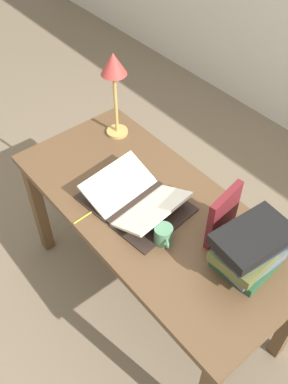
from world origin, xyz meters
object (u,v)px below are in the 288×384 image
(open_book, at_px, (135,200))
(pencil, at_px, (89,214))
(book_standing_upright, at_px, (223,215))
(book_stack_tall, at_px, (250,249))
(coffee_mug, at_px, (163,235))
(reading_lamp, at_px, (114,74))

(open_book, xyz_separation_m, pencil, (-0.08, -0.19, -0.02))
(book_standing_upright, bearing_deg, book_stack_tall, -19.28)
(book_stack_tall, bearing_deg, book_standing_upright, 170.24)
(book_standing_upright, xyz_separation_m, pencil, (-0.44, -0.36, -0.12))
(coffee_mug, bearing_deg, book_stack_tall, 30.53)
(book_stack_tall, xyz_separation_m, reading_lamp, (-0.98, 0.11, 0.25))
(book_stack_tall, bearing_deg, open_book, -165.80)
(open_book, xyz_separation_m, reading_lamp, (-0.45, 0.24, 0.32))
(book_stack_tall, distance_m, reading_lamp, 1.02)
(reading_lamp, distance_m, pencil, 0.67)
(book_stack_tall, xyz_separation_m, book_standing_upright, (-0.17, 0.03, 0.02))
(book_stack_tall, bearing_deg, pencil, -151.70)
(coffee_mug, distance_m, pencil, 0.35)
(book_standing_upright, xyz_separation_m, reading_lamp, (-0.81, 0.08, 0.23))
(open_book, bearing_deg, coffee_mug, -15.75)
(book_standing_upright, distance_m, coffee_mug, 0.25)
(coffee_mug, relative_size, pencil, 0.63)
(coffee_mug, bearing_deg, open_book, 170.30)
(reading_lamp, bearing_deg, book_standing_upright, -5.50)
(open_book, bearing_deg, book_stack_tall, 8.15)
(book_standing_upright, height_order, reading_lamp, reading_lamp)
(reading_lamp, bearing_deg, book_stack_tall, -6.25)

